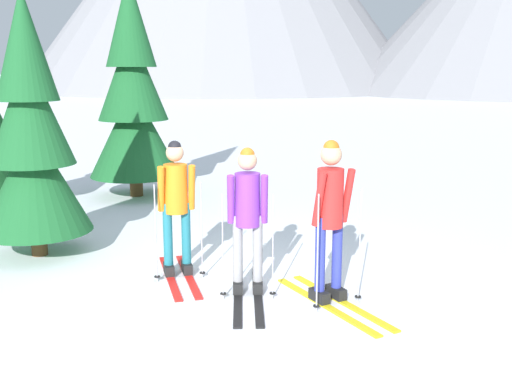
% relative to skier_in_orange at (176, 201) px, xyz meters
% --- Properties ---
extents(ground_plane, '(400.00, 400.00, 0.00)m').
position_rel_skier_in_orange_xyz_m(ground_plane, '(0.91, -0.23, -0.92)').
color(ground_plane, white).
extents(skier_in_orange, '(1.01, 1.54, 1.64)m').
position_rel_skier_in_orange_xyz_m(skier_in_orange, '(0.00, 0.00, 0.00)').
color(skier_in_orange, red).
rests_on(skier_in_orange, ground).
extents(skier_in_purple, '(0.73, 1.76, 1.64)m').
position_rel_skier_in_orange_xyz_m(skier_in_purple, '(0.98, -0.39, -0.01)').
color(skier_in_purple, black).
rests_on(skier_in_purple, ground).
extents(skier_in_red, '(1.42, 1.53, 1.75)m').
position_rel_skier_in_orange_xyz_m(skier_in_red, '(1.89, -0.46, 0.04)').
color(skier_in_red, yellow).
rests_on(skier_in_red, ground).
extents(pine_tree_mid, '(1.74, 1.74, 4.21)m').
position_rel_skier_in_orange_xyz_m(pine_tree_mid, '(-2.41, 4.20, 1.01)').
color(pine_tree_mid, '#51381E').
rests_on(pine_tree_mid, ground).
extents(pine_tree_far, '(1.44, 1.44, 3.49)m').
position_rel_skier_in_orange_xyz_m(pine_tree_far, '(-2.09, 0.32, 0.68)').
color(pine_tree_far, '#51381E').
rests_on(pine_tree_far, ground).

